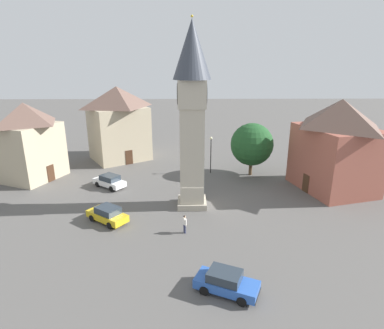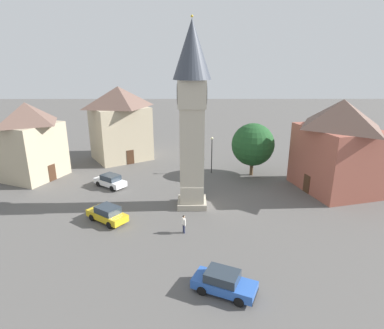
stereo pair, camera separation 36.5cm
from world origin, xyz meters
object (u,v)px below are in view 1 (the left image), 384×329
at_px(building_shop_left, 118,123).
at_px(building_corner_back, 337,145).
at_px(car_blue_kerb, 226,282).
at_px(car_silver_kerb, 107,214).
at_px(lamp_post, 211,149).
at_px(car_red_corner, 109,181).
at_px(pedestrian, 185,222).
at_px(clock_tower, 192,103).
at_px(tree, 252,144).
at_px(building_terrace_right, 28,141).

height_order(building_shop_left, building_corner_back, building_shop_left).
bearing_deg(car_blue_kerb, car_silver_kerb, 45.46).
height_order(building_corner_back, lamp_post, building_corner_back).
xyz_separation_m(building_shop_left, building_corner_back, (-12.76, -27.21, -0.23)).
bearing_deg(building_shop_left, car_red_corner, -175.26).
bearing_deg(pedestrian, car_blue_kerb, -160.25).
relative_size(clock_tower, lamp_post, 3.67).
bearing_deg(building_shop_left, pedestrian, -156.20).
height_order(clock_tower, pedestrian, clock_tower).
distance_m(car_silver_kerb, building_corner_back, 26.04).
xyz_separation_m(tree, building_corner_back, (-5.11, -8.57, 1.21)).
distance_m(car_blue_kerb, car_red_corner, 21.99).
relative_size(building_corner_back, lamp_post, 2.11).
distance_m(car_red_corner, building_terrace_right, 11.75).
xyz_separation_m(clock_tower, car_silver_kerb, (-3.50, 7.97, -9.89)).
bearing_deg(clock_tower, car_silver_kerb, 113.75).
height_order(tree, building_corner_back, building_corner_back).
xyz_separation_m(car_blue_kerb, building_corner_back, (17.60, -14.45, 4.59)).
distance_m(clock_tower, building_terrace_right, 22.71).
xyz_separation_m(clock_tower, tree, (9.40, -7.89, -6.51)).
bearing_deg(car_blue_kerb, lamp_post, -1.59).
height_order(clock_tower, building_terrace_right, clock_tower).
xyz_separation_m(car_blue_kerb, pedestrian, (7.64, 2.74, 0.25)).
distance_m(car_silver_kerb, building_terrace_right, 17.69).
xyz_separation_m(car_red_corner, building_corner_back, (-0.96, -26.24, 4.59)).
distance_m(car_blue_kerb, building_shop_left, 33.29).
distance_m(tree, building_shop_left, 20.21).
distance_m(car_blue_kerb, pedestrian, 8.12).
height_order(car_silver_kerb, building_shop_left, building_shop_left).
relative_size(car_red_corner, tree, 0.63).
relative_size(car_blue_kerb, pedestrian, 2.64).
distance_m(clock_tower, lamp_post, 12.84).
distance_m(car_red_corner, lamp_post, 13.64).
distance_m(car_blue_kerb, tree, 23.71).
distance_m(building_corner_back, lamp_post, 15.15).
relative_size(car_red_corner, building_corner_back, 0.41).
xyz_separation_m(building_terrace_right, lamp_post, (1.70, -22.93, -1.59)).
relative_size(building_shop_left, building_corner_back, 1.04).
relative_size(car_red_corner, building_terrace_right, 0.45).
bearing_deg(building_shop_left, lamp_post, -116.97).
bearing_deg(building_corner_back, clock_tower, 104.58).
distance_m(building_terrace_right, building_corner_back, 36.97).
bearing_deg(tree, clock_tower, 139.97).
xyz_separation_m(car_red_corner, tree, (4.15, -17.67, 3.38)).
bearing_deg(building_terrace_right, lamp_post, -85.75).
relative_size(building_shop_left, building_terrace_right, 1.13).
relative_size(car_silver_kerb, building_corner_back, 0.41).
bearing_deg(car_silver_kerb, pedestrian, -106.76).
bearing_deg(pedestrian, building_terrace_right, 53.99).
height_order(car_blue_kerb, pedestrian, pedestrian).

